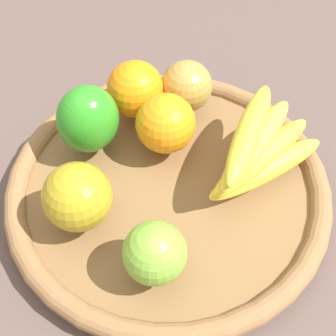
% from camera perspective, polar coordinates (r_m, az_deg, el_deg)
% --- Properties ---
extents(ground_plane, '(2.40, 2.40, 0.00)m').
position_cam_1_polar(ground_plane, '(0.60, 0.00, -3.36)').
color(ground_plane, brown).
rests_on(ground_plane, ground).
extents(basket, '(0.42, 0.42, 0.04)m').
position_cam_1_polar(basket, '(0.59, 0.00, -2.34)').
color(basket, brown).
rests_on(basket, ground_plane).
extents(orange_1, '(0.09, 0.09, 0.08)m').
position_cam_1_polar(orange_1, '(0.58, -0.31, 5.62)').
color(orange_1, orange).
rests_on(orange_1, basket).
extents(apple_2, '(0.11, 0.11, 0.08)m').
position_cam_1_polar(apple_2, '(0.52, -11.26, -3.67)').
color(apple_2, '#AD961F').
rests_on(apple_2, basket).
extents(apple_0, '(0.08, 0.08, 0.07)m').
position_cam_1_polar(apple_0, '(0.48, -1.68, -10.61)').
color(apple_0, '#7CB538').
rests_on(apple_0, basket).
extents(banana_bunch, '(0.14, 0.18, 0.08)m').
position_cam_1_polar(banana_bunch, '(0.56, 11.32, 2.21)').
color(banana_bunch, yellow).
rests_on(banana_bunch, basket).
extents(orange_0, '(0.10, 0.10, 0.08)m').
position_cam_1_polar(orange_0, '(0.63, -4.12, 9.85)').
color(orange_0, orange).
rests_on(orange_0, basket).
extents(bell_pepper, '(0.09, 0.09, 0.09)m').
position_cam_1_polar(bell_pepper, '(0.59, -10.02, 6.05)').
color(bell_pepper, '#2C9221').
rests_on(bell_pepper, basket).
extents(apple_1, '(0.10, 0.10, 0.07)m').
position_cam_1_polar(apple_1, '(0.64, 2.35, 10.25)').
color(apple_1, '#A8893C').
rests_on(apple_1, basket).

